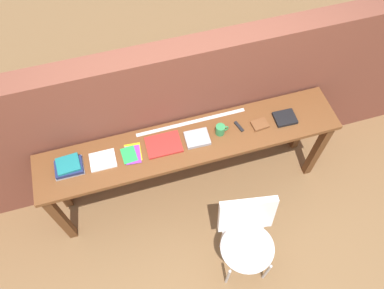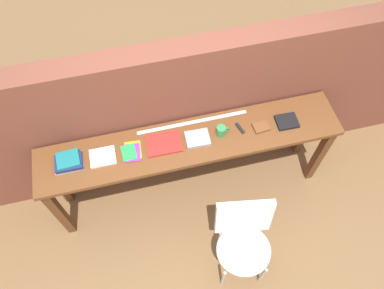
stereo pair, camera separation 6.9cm
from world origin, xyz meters
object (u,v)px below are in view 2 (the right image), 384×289
object	(u,v)px
pamphlet_pile_colourful	(132,151)
multitool_folded	(240,128)
magazine_cycling	(103,157)
book_stack_leftmost	(69,162)
book_repair_rightmost	(287,121)
mug	(221,131)
chair_white_moulded	(244,239)
leather_journal_brown	(261,127)
book_open_centre	(164,144)

from	to	relation	value
pamphlet_pile_colourful	multitool_folded	world-z (taller)	multitool_folded
magazine_cycling	pamphlet_pile_colourful	world-z (taller)	magazine_cycling
book_stack_leftmost	book_repair_rightmost	bearing A→B (deg)	-1.00
book_repair_rightmost	mug	bearing A→B (deg)	179.83
chair_white_moulded	leather_journal_brown	bearing A→B (deg)	65.28
book_open_centre	multitool_folded	distance (m)	0.64
pamphlet_pile_colourful	book_repair_rightmost	xyz separation A→B (m)	(1.29, -0.02, 0.01)
pamphlet_pile_colourful	mug	xyz separation A→B (m)	(0.73, -0.00, 0.04)
pamphlet_pile_colourful	book_repair_rightmost	size ratio (longest dim) A/B	1.11
pamphlet_pile_colourful	book_open_centre	bearing A→B (deg)	2.01
chair_white_moulded	multitool_folded	bearing A→B (deg)	77.34
multitool_folded	book_repair_rightmost	size ratio (longest dim) A/B	0.62
pamphlet_pile_colourful	book_open_centre	xyz separation A→B (m)	(0.26, 0.01, 0.00)
mug	book_stack_leftmost	bearing A→B (deg)	179.53
chair_white_moulded	mug	xyz separation A→B (m)	(0.01, 0.78, 0.40)
book_open_centre	mug	distance (m)	0.47
book_repair_rightmost	multitool_folded	bearing A→B (deg)	177.53
pamphlet_pile_colourful	multitool_folded	xyz separation A→B (m)	(0.90, 0.01, 0.00)
book_open_centre	book_repair_rightmost	world-z (taller)	book_repair_rightmost
mug	book_repair_rightmost	distance (m)	0.56
book_open_centre	book_repair_rightmost	bearing A→B (deg)	-0.79
book_stack_leftmost	magazine_cycling	world-z (taller)	book_stack_leftmost
chair_white_moulded	pamphlet_pile_colourful	distance (m)	1.12
pamphlet_pile_colourful	book_open_centre	world-z (taller)	book_open_centre
book_open_centre	mug	size ratio (longest dim) A/B	2.53
book_open_centre	leather_journal_brown	bearing A→B (deg)	-1.37
book_open_centre	chair_white_moulded	bearing A→B (deg)	-58.79
magazine_cycling	multitool_folded	bearing A→B (deg)	0.70
multitool_folded	book_repair_rightmost	world-z (taller)	book_repair_rightmost
book_stack_leftmost	multitool_folded	xyz separation A→B (m)	(1.38, -0.00, -0.03)
magazine_cycling	book_repair_rightmost	world-z (taller)	book_repair_rightmost
book_open_centre	book_repair_rightmost	distance (m)	1.03
leather_journal_brown	magazine_cycling	bearing A→B (deg)	174.33
mug	leather_journal_brown	world-z (taller)	mug
magazine_cycling	book_repair_rightmost	bearing A→B (deg)	-0.48
chair_white_moulded	multitool_folded	xyz separation A→B (m)	(0.18, 0.79, 0.36)
chair_white_moulded	book_open_centre	bearing A→B (deg)	120.12
pamphlet_pile_colourful	book_open_centre	distance (m)	0.26
mug	magazine_cycling	bearing A→B (deg)	179.54
book_stack_leftmost	book_open_centre	size ratio (longest dim) A/B	0.79
book_stack_leftmost	magazine_cycling	size ratio (longest dim) A/B	1.10
mug	leather_journal_brown	xyz separation A→B (m)	(0.34, -0.02, -0.03)
book_open_centre	mug	world-z (taller)	mug
chair_white_moulded	book_open_centre	world-z (taller)	book_open_centre
pamphlet_pile_colourful	leather_journal_brown	bearing A→B (deg)	-1.37
book_stack_leftmost	pamphlet_pile_colourful	xyz separation A→B (m)	(0.49, -0.01, -0.03)
book_open_centre	leather_journal_brown	world-z (taller)	leather_journal_brown
magazine_cycling	book_open_centre	bearing A→B (deg)	1.20
book_stack_leftmost	leather_journal_brown	distance (m)	1.56
chair_white_moulded	book_open_centre	size ratio (longest dim) A/B	3.20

